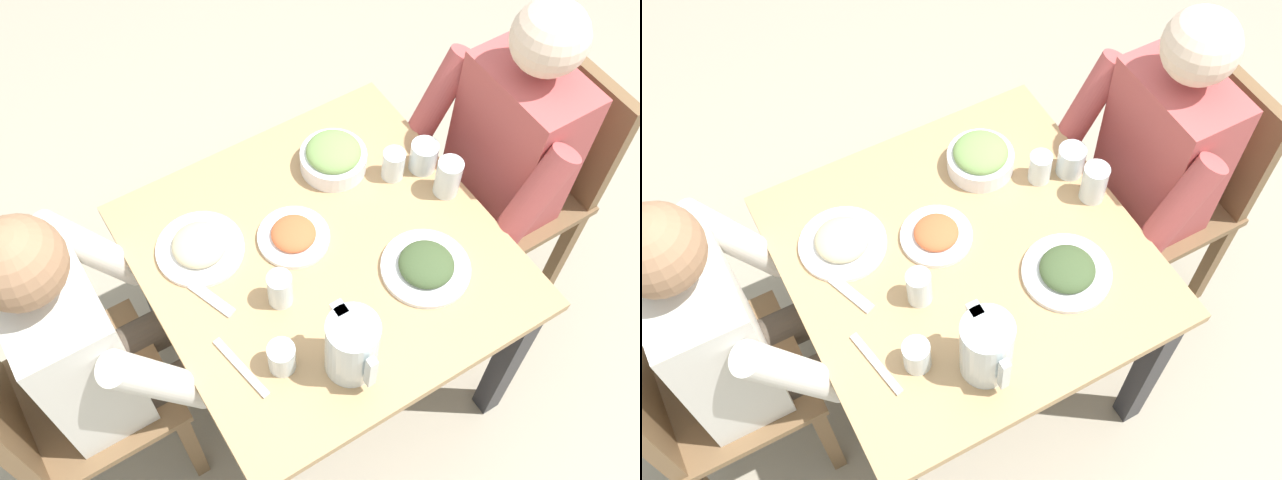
{
  "view_description": "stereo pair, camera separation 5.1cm",
  "coord_description": "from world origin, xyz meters",
  "views": [
    {
      "loc": [
        0.84,
        -0.53,
        2.31
      ],
      "look_at": [
        -0.01,
        -0.0,
        0.76
      ],
      "focal_mm": 41.91,
      "sensor_mm": 36.0,
      "label": 1
    },
    {
      "loc": [
        0.86,
        -0.48,
        2.31
      ],
      "look_at": [
        -0.01,
        -0.0,
        0.76
      ],
      "focal_mm": 41.91,
      "sensor_mm": 36.0,
      "label": 2
    }
  ],
  "objects": [
    {
      "name": "ground_plane",
      "position": [
        0.0,
        0.0,
        0.0
      ],
      "size": [
        8.0,
        8.0,
        0.0
      ],
      "primitive_type": "plane",
      "color": "#9E937F"
    },
    {
      "name": "dining_table",
      "position": [
        0.0,
        0.0,
        0.59
      ],
      "size": [
        0.87,
        0.87,
        0.71
      ],
      "color": "tan",
      "rests_on": "ground_plane"
    },
    {
      "name": "chair_near",
      "position": [
        -0.08,
        -0.75,
        0.51
      ],
      "size": [
        0.4,
        0.4,
        0.9
      ],
      "color": "brown",
      "rests_on": "ground_plane"
    },
    {
      "name": "chair_far",
      "position": [
        -0.02,
        0.75,
        0.51
      ],
      "size": [
        0.4,
        0.4,
        0.9
      ],
      "color": "brown",
      "rests_on": "ground_plane"
    },
    {
      "name": "diner_near",
      "position": [
        -0.08,
        -0.54,
        0.66
      ],
      "size": [
        0.48,
        0.53,
        1.19
      ],
      "color": "silver",
      "rests_on": "ground_plane"
    },
    {
      "name": "diner_far",
      "position": [
        -0.02,
        0.54,
        0.66
      ],
      "size": [
        0.48,
        0.53,
        1.19
      ],
      "color": "#B24C4C",
      "rests_on": "ground_plane"
    },
    {
      "name": "water_pitcher",
      "position": [
        0.29,
        -0.11,
        0.8
      ],
      "size": [
        0.16,
        0.12,
        0.19
      ],
      "color": "silver",
      "rests_on": "dining_table"
    },
    {
      "name": "salad_bowl",
      "position": [
        -0.22,
        0.17,
        0.75
      ],
      "size": [
        0.18,
        0.18,
        0.09
      ],
      "color": "white",
      "rests_on": "dining_table"
    },
    {
      "name": "plate_rice_curry",
      "position": [
        -0.08,
        -0.04,
        0.72
      ],
      "size": [
        0.19,
        0.19,
        0.04
      ],
      "color": "white",
      "rests_on": "dining_table"
    },
    {
      "name": "plate_dolmas",
      "position": [
        0.17,
        0.19,
        0.73
      ],
      "size": [
        0.22,
        0.22,
        0.05
      ],
      "color": "white",
      "rests_on": "dining_table"
    },
    {
      "name": "plate_beans",
      "position": [
        -0.17,
        -0.26,
        0.73
      ],
      "size": [
        0.22,
        0.22,
        0.06
      ],
      "color": "white",
      "rests_on": "dining_table"
    },
    {
      "name": "water_glass_near_right",
      "position": [
        0.21,
        -0.24,
        0.75
      ],
      "size": [
        0.06,
        0.06,
        0.09
      ],
      "primitive_type": "cylinder",
      "color": "silver",
      "rests_on": "dining_table"
    },
    {
      "name": "water_glass_far_right",
      "position": [
        -0.12,
        0.29,
        0.75
      ],
      "size": [
        0.06,
        0.06,
        0.09
      ],
      "primitive_type": "cylinder",
      "color": "silver",
      "rests_on": "dining_table"
    },
    {
      "name": "water_glass_by_pitcher",
      "position": [
        0.06,
        -0.16,
        0.76
      ],
      "size": [
        0.06,
        0.06,
        0.1
      ],
      "primitive_type": "cylinder",
      "color": "silver",
      "rests_on": "dining_table"
    },
    {
      "name": "water_glass_center",
      "position": [
        -0.1,
        0.37,
        0.75
      ],
      "size": [
        0.07,
        0.07,
        0.09
      ],
      "primitive_type": "cylinder",
      "color": "silver",
      "rests_on": "dining_table"
    },
    {
      "name": "water_glass_far_left",
      "position": [
        -0.0,
        0.38,
        0.77
      ],
      "size": [
        0.07,
        0.07,
        0.11
      ],
      "primitive_type": "cylinder",
      "color": "silver",
      "rests_on": "dining_table"
    },
    {
      "name": "fork_near",
      "position": [
        -0.05,
        -0.31,
        0.71
      ],
      "size": [
        0.17,
        0.08,
        0.01
      ],
      "primitive_type": "cube",
      "rotation": [
        0.0,
        0.0,
        0.36
      ],
      "color": "silver",
      "rests_on": "dining_table"
    },
    {
      "name": "knife_near",
      "position": [
        0.16,
        -0.32,
        0.71
      ],
      "size": [
        0.19,
        0.05,
        0.01
      ],
      "primitive_type": "cube",
      "rotation": [
        0.0,
        0.0,
        0.19
      ],
      "color": "silver",
      "rests_on": "dining_table"
    }
  ]
}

